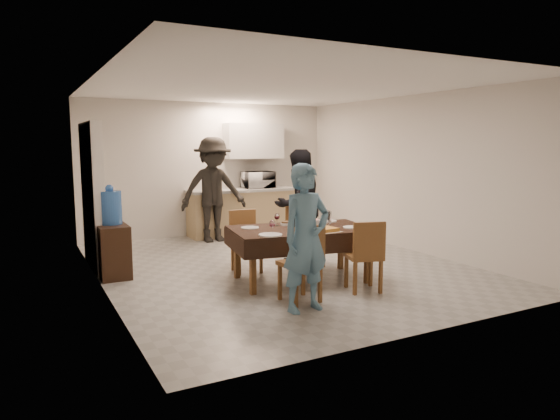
{
  "coord_description": "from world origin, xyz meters",
  "views": [
    {
      "loc": [
        -3.36,
        -6.4,
        1.8
      ],
      "look_at": [
        -0.15,
        -0.3,
        0.88
      ],
      "focal_mm": 32.0,
      "sensor_mm": 36.0,
      "label": 1
    }
  ],
  "objects_px": {
    "dining_table": "(301,230)",
    "savoury_tart": "(323,230)",
    "person_near": "(306,238)",
    "console": "(112,250)",
    "wine_bottle": "(296,215)",
    "water_jug": "(110,208)",
    "person_kitchen": "(213,190)",
    "microwave": "(258,180)",
    "water_pitcher": "(326,219)",
    "person_far": "(298,205)"
  },
  "relations": [
    {
      "from": "dining_table",
      "to": "savoury_tart",
      "type": "height_order",
      "value": "savoury_tart"
    },
    {
      "from": "person_near",
      "to": "console",
      "type": "bearing_deg",
      "value": 117.47
    },
    {
      "from": "wine_bottle",
      "to": "console",
      "type": "bearing_deg",
      "value": 146.95
    },
    {
      "from": "water_jug",
      "to": "savoury_tart",
      "type": "distance_m",
      "value": 2.9
    },
    {
      "from": "dining_table",
      "to": "water_jug",
      "type": "xyz_separation_m",
      "value": [
        -2.16,
        1.42,
        0.27
      ]
    },
    {
      "from": "water_jug",
      "to": "person_kitchen",
      "type": "relative_size",
      "value": 0.24
    },
    {
      "from": "wine_bottle",
      "to": "person_kitchen",
      "type": "height_order",
      "value": "person_kitchen"
    },
    {
      "from": "water_jug",
      "to": "wine_bottle",
      "type": "distance_m",
      "value": 2.52
    },
    {
      "from": "savoury_tart",
      "to": "microwave",
      "type": "distance_m",
      "value": 4.03
    },
    {
      "from": "console",
      "to": "microwave",
      "type": "height_order",
      "value": "microwave"
    },
    {
      "from": "dining_table",
      "to": "wine_bottle",
      "type": "height_order",
      "value": "wine_bottle"
    },
    {
      "from": "console",
      "to": "person_kitchen",
      "type": "distance_m",
      "value": 2.72
    },
    {
      "from": "console",
      "to": "wine_bottle",
      "type": "bearing_deg",
      "value": -33.05
    },
    {
      "from": "water_pitcher",
      "to": "person_far",
      "type": "relative_size",
      "value": 0.12
    },
    {
      "from": "console",
      "to": "person_kitchen",
      "type": "height_order",
      "value": "person_kitchen"
    },
    {
      "from": "console",
      "to": "savoury_tart",
      "type": "bearing_deg",
      "value": -38.58
    },
    {
      "from": "savoury_tart",
      "to": "person_kitchen",
      "type": "distance_m",
      "value": 3.46
    },
    {
      "from": "savoury_tart",
      "to": "person_near",
      "type": "relative_size",
      "value": 0.25
    },
    {
      "from": "water_jug",
      "to": "person_near",
      "type": "bearing_deg",
      "value": -56.93
    },
    {
      "from": "wine_bottle",
      "to": "water_jug",
      "type": "bearing_deg",
      "value": 146.95
    },
    {
      "from": "console",
      "to": "person_near",
      "type": "bearing_deg",
      "value": -56.93
    },
    {
      "from": "person_near",
      "to": "savoury_tart",
      "type": "bearing_deg",
      "value": 40.26
    },
    {
      "from": "console",
      "to": "microwave",
      "type": "distance_m",
      "value": 3.89
    },
    {
      "from": "dining_table",
      "to": "wine_bottle",
      "type": "distance_m",
      "value": 0.21
    },
    {
      "from": "dining_table",
      "to": "person_near",
      "type": "xyz_separation_m",
      "value": [
        -0.55,
        -1.05,
        0.13
      ]
    },
    {
      "from": "water_pitcher",
      "to": "microwave",
      "type": "distance_m",
      "value": 3.65
    },
    {
      "from": "water_pitcher",
      "to": "person_near",
      "type": "xyz_separation_m",
      "value": [
        -0.9,
        -1.0,
        -0.01
      ]
    },
    {
      "from": "dining_table",
      "to": "wine_bottle",
      "type": "bearing_deg",
      "value": 143.86
    },
    {
      "from": "person_far",
      "to": "person_kitchen",
      "type": "height_order",
      "value": "person_kitchen"
    },
    {
      "from": "savoury_tart",
      "to": "wine_bottle",
      "type": "bearing_deg",
      "value": 109.23
    },
    {
      "from": "console",
      "to": "water_pitcher",
      "type": "distance_m",
      "value": 2.95
    },
    {
      "from": "water_jug",
      "to": "microwave",
      "type": "height_order",
      "value": "microwave"
    },
    {
      "from": "console",
      "to": "person_far",
      "type": "bearing_deg",
      "value": -7.85
    },
    {
      "from": "water_jug",
      "to": "wine_bottle",
      "type": "xyz_separation_m",
      "value": [
        2.11,
        -1.37,
        -0.07
      ]
    },
    {
      "from": "water_pitcher",
      "to": "person_near",
      "type": "bearing_deg",
      "value": -131.99
    },
    {
      "from": "dining_table",
      "to": "person_kitchen",
      "type": "xyz_separation_m",
      "value": [
        -0.08,
        3.07,
        0.29
      ]
    },
    {
      "from": "wine_bottle",
      "to": "person_far",
      "type": "distance_m",
      "value": 1.17
    },
    {
      "from": "console",
      "to": "person_near",
      "type": "height_order",
      "value": "person_near"
    },
    {
      "from": "person_kitchen",
      "to": "wine_bottle",
      "type": "bearing_deg",
      "value": -89.41
    },
    {
      "from": "water_pitcher",
      "to": "savoury_tart",
      "type": "xyz_separation_m",
      "value": [
        -0.25,
        -0.33,
        -0.08
      ]
    },
    {
      "from": "wine_bottle",
      "to": "person_far",
      "type": "bearing_deg",
      "value": 59.04
    },
    {
      "from": "dining_table",
      "to": "water_jug",
      "type": "distance_m",
      "value": 2.6
    },
    {
      "from": "microwave",
      "to": "person_far",
      "type": "relative_size",
      "value": 0.35
    },
    {
      "from": "savoury_tart",
      "to": "microwave",
      "type": "xyz_separation_m",
      "value": [
        0.94,
        3.9,
        0.35
      ]
    },
    {
      "from": "wine_bottle",
      "to": "water_pitcher",
      "type": "xyz_separation_m",
      "value": [
        0.4,
        -0.1,
        -0.06
      ]
    },
    {
      "from": "wine_bottle",
      "to": "person_far",
      "type": "relative_size",
      "value": 0.19
    },
    {
      "from": "water_jug",
      "to": "console",
      "type": "bearing_deg",
      "value": 0.0
    },
    {
      "from": "person_near",
      "to": "water_jug",
      "type": "bearing_deg",
      "value": 117.47
    },
    {
      "from": "console",
      "to": "microwave",
      "type": "relative_size",
      "value": 1.28
    },
    {
      "from": "microwave",
      "to": "person_near",
      "type": "relative_size",
      "value": 0.38
    }
  ]
}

